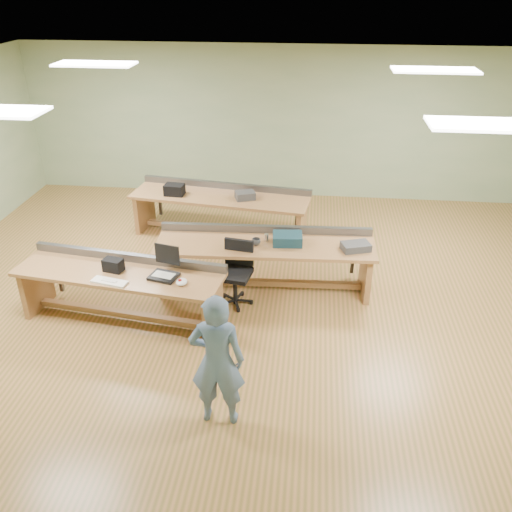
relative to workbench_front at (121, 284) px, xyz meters
name	(u,v)px	position (x,y,z in m)	size (l,w,h in m)	color
floor	(249,294)	(1.61, 0.81, -0.55)	(10.00, 10.00, 0.00)	#A56D3E
ceiling	(247,85)	(1.61, 0.81, 2.45)	(10.00, 10.00, 0.00)	silver
wall_back	(272,123)	(1.61, 4.81, 0.95)	(10.00, 0.04, 3.00)	#98A77E
wall_front	(179,416)	(1.61, -3.19, 0.95)	(10.00, 0.04, 3.00)	#98A77E
fluor_panels	(247,87)	(1.61, 0.81, 2.42)	(6.20, 3.50, 0.03)	white
workbench_front	(121,284)	(0.00, 0.00, 0.00)	(2.85, 1.11, 0.86)	#9E6B43
workbench_mid	(265,254)	(1.82, 1.03, 0.01)	(3.19, 0.98, 0.86)	#9E6B43
workbench_back	(221,205)	(0.88, 2.76, 0.01)	(3.19, 1.24, 0.86)	#9E6B43
person	(217,361)	(1.59, -1.69, 0.22)	(0.56, 0.37, 1.54)	slate
laptop_base	(164,276)	(0.62, -0.10, 0.21)	(0.34, 0.28, 0.04)	black
laptop_screen	(167,254)	(0.66, 0.03, 0.47)	(0.34, 0.02, 0.27)	black
keyboard	(110,282)	(-0.02, -0.30, 0.21)	(0.47, 0.16, 0.03)	silver
trackball_mouse	(182,282)	(0.89, -0.24, 0.23)	(0.14, 0.17, 0.07)	white
camera_bag	(113,265)	(-0.07, 0.00, 0.28)	(0.25, 0.16, 0.17)	black
task_chair	(236,281)	(1.45, 0.59, -0.22)	(0.57, 0.57, 0.92)	black
parts_bin_teal	(287,239)	(2.14, 1.03, 0.27)	(0.42, 0.31, 0.15)	#122E3B
parts_bin_grey	(356,247)	(3.11, 0.94, 0.25)	(0.39, 0.25, 0.11)	#353538
mug	(256,242)	(1.70, 0.94, 0.25)	(0.13, 0.13, 0.10)	#353538
drinks_can	(266,238)	(1.84, 1.09, 0.25)	(0.06, 0.06, 0.11)	#BBBBBF
storage_box_back	(174,190)	(0.08, 2.70, 0.29)	(0.33, 0.24, 0.19)	black
tray_back	(245,195)	(1.33, 2.64, 0.26)	(0.32, 0.24, 0.13)	#353538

